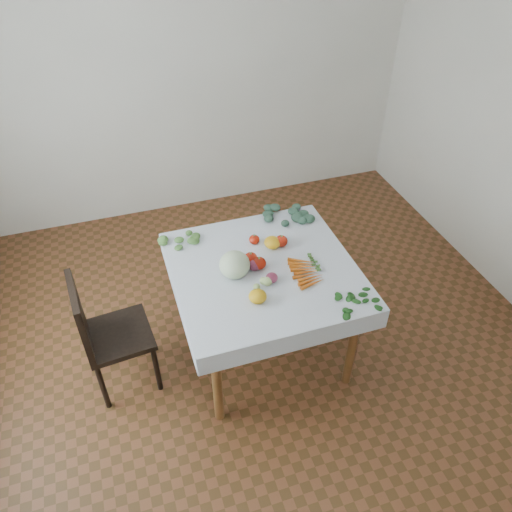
# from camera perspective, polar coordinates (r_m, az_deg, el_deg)

# --- Properties ---
(ground) EXTENTS (4.00, 4.00, 0.00)m
(ground) POSITION_cam_1_polar(r_m,az_deg,el_deg) (3.64, 0.82, -10.42)
(ground) COLOR brown
(back_wall) EXTENTS (4.00, 0.04, 2.70)m
(back_wall) POSITION_cam_1_polar(r_m,az_deg,el_deg) (4.51, -7.80, 20.67)
(back_wall) COLOR silver
(back_wall) RESTS_ON ground
(table) EXTENTS (1.00, 1.00, 0.75)m
(table) POSITION_cam_1_polar(r_m,az_deg,el_deg) (3.17, 0.93, -2.83)
(table) COLOR brown
(table) RESTS_ON ground
(tablecloth) EXTENTS (1.12, 1.12, 0.01)m
(tablecloth) POSITION_cam_1_polar(r_m,az_deg,el_deg) (3.10, 0.95, -1.48)
(tablecloth) COLOR white
(tablecloth) RESTS_ON table
(chair) EXTENTS (0.43, 0.43, 0.88)m
(chair) POSITION_cam_1_polar(r_m,az_deg,el_deg) (3.21, -17.12, -8.15)
(chair) COLOR black
(chair) RESTS_ON ground
(cabbage) EXTENTS (0.22, 0.22, 0.17)m
(cabbage) POSITION_cam_1_polar(r_m,az_deg,el_deg) (3.00, -2.46, -1.02)
(cabbage) COLOR #B1C1A1
(cabbage) RESTS_ON tablecloth
(tomato_a) EXTENTS (0.08, 0.08, 0.06)m
(tomato_a) POSITION_cam_1_polar(r_m,az_deg,el_deg) (3.28, -0.20, 1.90)
(tomato_a) COLOR #AC1D0B
(tomato_a) RESTS_ON tablecloth
(tomato_b) EXTENTS (0.10, 0.10, 0.07)m
(tomato_b) POSITION_cam_1_polar(r_m,az_deg,el_deg) (3.12, -0.60, -0.27)
(tomato_b) COLOR #AC1D0B
(tomato_b) RESTS_ON tablecloth
(tomato_c) EXTENTS (0.11, 0.11, 0.07)m
(tomato_c) POSITION_cam_1_polar(r_m,az_deg,el_deg) (3.26, 2.91, 1.72)
(tomato_c) COLOR #AC1D0B
(tomato_c) RESTS_ON tablecloth
(tomato_d) EXTENTS (0.09, 0.09, 0.08)m
(tomato_d) POSITION_cam_1_polar(r_m,az_deg,el_deg) (3.08, 0.36, -0.84)
(tomato_d) COLOR #AC1D0B
(tomato_d) RESTS_ON tablecloth
(heirloom_back) EXTENTS (0.13, 0.13, 0.08)m
(heirloom_back) POSITION_cam_1_polar(r_m,az_deg,el_deg) (3.24, 1.87, 1.56)
(heirloom_back) COLOR gold
(heirloom_back) RESTS_ON tablecloth
(heirloom_front) EXTENTS (0.13, 0.13, 0.07)m
(heirloom_front) POSITION_cam_1_polar(r_m,az_deg,el_deg) (2.87, 0.19, -4.63)
(heirloom_front) COLOR gold
(heirloom_front) RESTS_ON tablecloth
(onion_a) EXTENTS (0.08, 0.08, 0.06)m
(onion_a) POSITION_cam_1_polar(r_m,az_deg,el_deg) (3.07, -0.18, -1.09)
(onion_a) COLOR #561834
(onion_a) RESTS_ON tablecloth
(onion_b) EXTENTS (0.09, 0.09, 0.06)m
(onion_b) POSITION_cam_1_polar(r_m,az_deg,el_deg) (2.99, 1.82, -2.50)
(onion_b) COLOR #561834
(onion_b) RESTS_ON tablecloth
(tomatillo_cluster) EXTENTS (0.09, 0.11, 0.05)m
(tomatillo_cluster) POSITION_cam_1_polar(r_m,az_deg,el_deg) (2.98, 0.92, -2.91)
(tomatillo_cluster) COLOR #ABC672
(tomatillo_cluster) RESTS_ON tablecloth
(carrot_bunch) EXTENTS (0.17, 0.30, 0.03)m
(carrot_bunch) POSITION_cam_1_polar(r_m,az_deg,el_deg) (3.07, 5.80, -1.83)
(carrot_bunch) COLOR orange
(carrot_bunch) RESTS_ON tablecloth
(kale_bunch) EXTENTS (0.28, 0.27, 0.04)m
(kale_bunch) POSITION_cam_1_polar(r_m,az_deg,el_deg) (3.53, 3.19, 4.72)
(kale_bunch) COLOR #315140
(kale_bunch) RESTS_ON tablecloth
(basil_bunch) EXTENTS (0.23, 0.17, 0.01)m
(basil_bunch) POSITION_cam_1_polar(r_m,az_deg,el_deg) (2.94, 11.47, -5.14)
(basil_bunch) COLOR #194E18
(basil_bunch) RESTS_ON tablecloth
(dill_bunch) EXTENTS (0.25, 0.22, 0.03)m
(dill_bunch) POSITION_cam_1_polar(r_m,az_deg,el_deg) (3.35, -8.75, 1.90)
(dill_bunch) COLOR #57833C
(dill_bunch) RESTS_ON tablecloth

